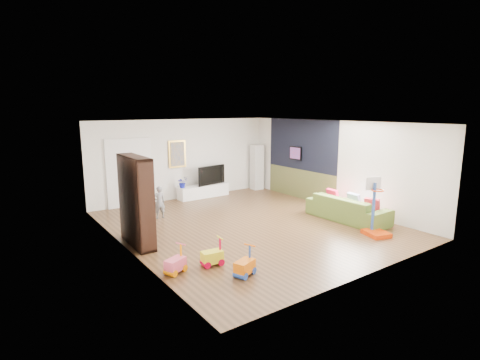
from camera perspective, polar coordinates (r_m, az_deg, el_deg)
floor at (r=10.08m, az=1.32°, el=-6.78°), size 6.50×7.50×0.00m
ceiling at (r=9.61m, az=1.39°, el=8.74°), size 6.50×7.50×0.00m
wall_back at (r=12.93m, az=-8.60°, el=3.15°), size 6.50×0.00×2.70m
wall_front at (r=7.17m, az=19.52°, el=-3.53°), size 6.50×0.00×2.70m
wall_left at (r=8.28m, az=-17.04°, el=-1.50°), size 0.00×7.50×2.70m
wall_right at (r=11.96m, az=13.98°, el=2.34°), size 0.00×7.50×2.70m
navy_accent at (r=12.84m, az=9.31°, el=5.33°), size 0.01×3.20×1.70m
olive_wainscot at (r=13.03m, az=9.13°, el=-0.59°), size 0.01×3.20×1.00m
doorway at (r=12.22m, az=-16.46°, el=0.96°), size 1.45×0.06×2.10m
painting_back at (r=12.76m, az=-9.55°, el=3.93°), size 0.62×0.06×0.92m
artwork_right at (r=12.97m, az=8.44°, el=4.07°), size 0.04×0.56×0.46m
media_console at (r=13.14m, az=-5.61°, el=-1.68°), size 1.85×0.50×0.43m
tall_cabinet at (r=14.29m, az=2.57°, el=1.96°), size 0.42×0.42×1.70m
bookshelf at (r=8.70m, az=-15.55°, el=-3.11°), size 0.39×1.39×2.03m
sofa at (r=10.79m, az=16.06°, el=-4.16°), size 0.96×2.33×0.67m
basketball_hoop at (r=9.62m, az=20.28°, el=-3.91°), size 0.64×0.71×1.43m
ride_on_yellow at (r=7.51m, az=-4.29°, el=-10.90°), size 0.44×0.30×0.55m
ride_on_orange at (r=7.05m, az=0.71°, el=-12.34°), size 0.48×0.39×0.55m
ride_on_pink at (r=7.26m, az=-9.86°, el=-11.87°), size 0.47×0.39×0.53m
child at (r=10.76m, az=-12.21°, el=-3.34°), size 0.35×0.24×0.92m
tv at (r=13.16m, az=-4.68°, el=0.80°), size 1.17×0.36×0.67m
vase_plant at (r=12.68m, az=-8.77°, el=-0.34°), size 0.40×0.36×0.38m
pillow_left at (r=10.52m, az=19.48°, el=-3.66°), size 0.21×0.40×0.38m
pillow_center at (r=10.93m, az=16.99°, el=-2.98°), size 0.15×0.41×0.40m
pillow_right at (r=11.31m, az=13.96°, el=-2.35°), size 0.14×0.40×0.40m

